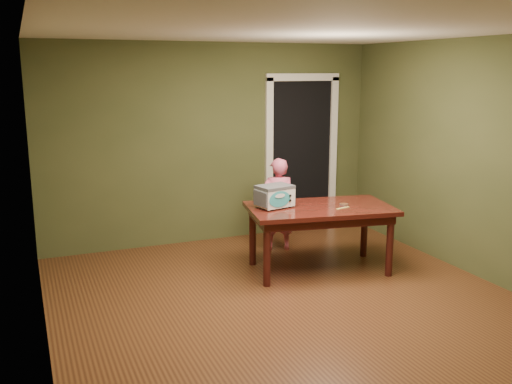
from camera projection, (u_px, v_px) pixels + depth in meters
floor at (296, 308)px, 5.50m from camera, size 5.00×5.00×0.00m
room_shell at (299, 132)px, 5.13m from camera, size 4.52×5.02×2.61m
doorway at (292, 154)px, 8.27m from camera, size 1.10×0.66×2.25m
dining_table at (320, 215)px, 6.41m from camera, size 1.73×1.16×0.75m
toy_oven at (275, 195)px, 6.32m from camera, size 0.45×0.35×0.25m
baking_pan at (344, 204)px, 6.43m from camera, size 0.10×0.10×0.02m
spatula at (343, 208)px, 6.30m from camera, size 0.18×0.06×0.01m
child at (278, 204)px, 7.17m from camera, size 0.49×0.39×1.18m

